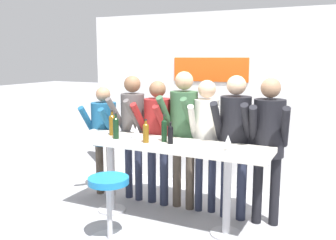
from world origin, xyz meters
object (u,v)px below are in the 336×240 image
person_far_left (104,129)px  wine_bottle_0 (112,124)px  wine_glass_1 (228,140)px  bar_stool (109,198)px  wine_bottle_3 (164,129)px  wine_glass_2 (137,130)px  wine_bottle_4 (170,134)px  wine_glass_0 (133,128)px  person_far_right (269,135)px  person_center (183,125)px  person_center_right (206,131)px  tasting_table (165,154)px  wine_bottle_2 (116,127)px  person_center_left (157,129)px  person_left (132,123)px  person_right (235,132)px  wine_bottle_1 (146,132)px

person_far_left → wine_bottle_0: person_far_left is taller
wine_glass_1 → bar_stool: bearing=-152.1°
wine_bottle_3 → wine_glass_2: (-0.32, -0.09, -0.02)m
wine_bottle_4 → wine_glass_2: (-0.44, -0.03, 0.01)m
wine_glass_0 → wine_glass_2: same height
person_far_left → wine_bottle_4: person_far_left is taller
person_far_right → wine_bottle_3: bearing=-167.9°
person_center → person_center_right: bearing=6.9°
wine_glass_0 → tasting_table: bearing=-2.5°
bar_stool → person_center: person_center is taller
person_far_right → wine_bottle_4: 1.15m
person_center → wine_bottle_2: size_ratio=5.62×
person_far_right → wine_bottle_0: bearing=-177.7°
wine_bottle_0 → person_far_left: bearing=136.6°
wine_bottle_3 → wine_glass_2: wine_bottle_3 is taller
person_far_left → person_center_left: (0.85, 0.03, 0.07)m
person_center_left → wine_bottle_3: (0.33, -0.47, 0.11)m
wine_glass_1 → wine_glass_2: 1.14m
wine_bottle_2 → person_left: bearing=101.4°
tasting_table → wine_glass_1: wine_glass_1 is taller
bar_stool → wine_bottle_3: bearing=65.7°
tasting_table → wine_glass_2: size_ratio=14.23×
wine_bottle_0 → wine_bottle_3: 0.77m
person_far_left → person_center_left: size_ratio=0.94×
tasting_table → bar_stool: size_ratio=3.45×
bar_stool → wine_glass_0: size_ratio=4.12×
bar_stool → person_center: 1.41m
person_center_right → wine_glass_2: (-0.67, -0.59, 0.05)m
tasting_table → person_center_right: person_center_right is taller
bar_stool → person_center_right: bearing=61.0°
bar_stool → person_far_left: person_far_left is taller
tasting_table → wine_glass_2: 0.44m
person_center → wine_glass_2: person_center is taller
tasting_table → person_center_right: (0.34, 0.51, 0.22)m
person_far_right → person_left: bearing=169.5°
person_right → wine_glass_2: bearing=-154.6°
wine_bottle_0 → person_right: bearing=15.0°
bar_stool → wine_bottle_4: (0.43, 0.64, 0.64)m
bar_stool → wine_bottle_3: size_ratio=2.22×
tasting_table → wine_glass_1: bearing=-6.6°
bar_stool → person_far_left: (-0.87, 1.15, 0.49)m
tasting_table → wine_bottle_0: wine_bottle_0 is taller
person_center → wine_bottle_4: size_ratio=7.07×
person_center_right → wine_bottle_4: person_center_right is taller
tasting_table → wine_bottle_1: bearing=-146.7°
person_right → wine_bottle_4: (-0.62, -0.51, 0.02)m
wine_bottle_0 → wine_bottle_1: size_ratio=1.17×
person_center_left → person_far_right: person_far_right is taller
person_center → person_right: bearing=1.5°
person_center_left → wine_bottle_1: bearing=-69.3°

